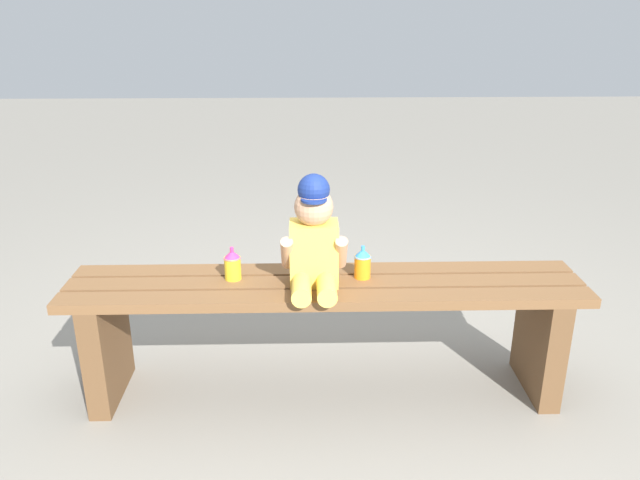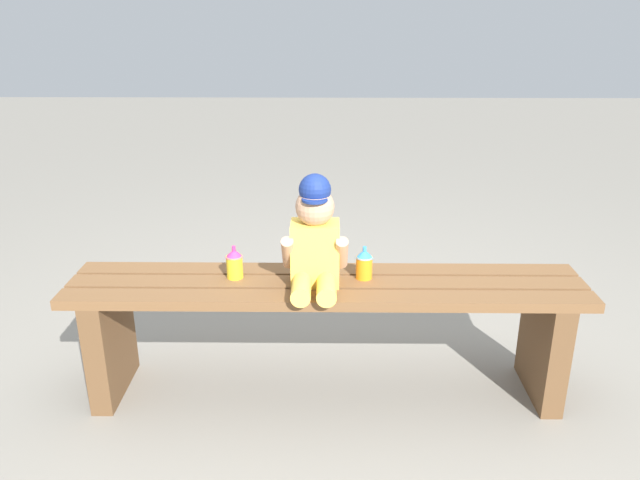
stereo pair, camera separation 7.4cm
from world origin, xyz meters
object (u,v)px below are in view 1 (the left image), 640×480
at_px(park_bench, 325,316).
at_px(child_figure, 314,239).
at_px(sippy_cup_right, 363,263).
at_px(sippy_cup_left, 233,264).

distance_m(park_bench, child_figure, 0.32).
distance_m(park_bench, sippy_cup_right, 0.24).
bearing_deg(sippy_cup_left, park_bench, -5.28).
height_order(park_bench, child_figure, child_figure).
relative_size(park_bench, sippy_cup_right, 15.13).
relative_size(child_figure, sippy_cup_left, 3.26).
bearing_deg(park_bench, sippy_cup_right, 12.77).
distance_m(child_figure, sippy_cup_left, 0.32).
xyz_separation_m(child_figure, sippy_cup_right, (0.18, 0.06, -0.12)).
relative_size(child_figure, sippy_cup_right, 3.26).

